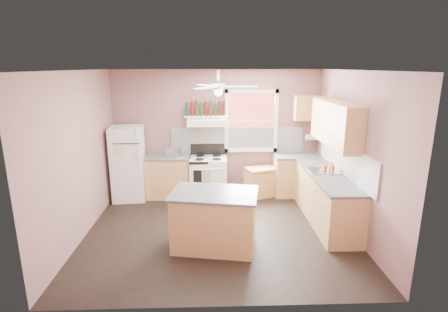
{
  "coord_description": "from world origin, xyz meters",
  "views": [
    {
      "loc": [
        -0.1,
        -5.56,
        2.76
      ],
      "look_at": [
        0.1,
        0.3,
        1.25
      ],
      "focal_mm": 28.0,
      "sensor_mm": 36.0,
      "label": 1
    }
  ],
  "objects_px": {
    "toaster": "(174,152)",
    "cart": "(261,182)",
    "stove": "(209,177)",
    "refrigerator": "(128,163)",
    "island": "(214,221)"
  },
  "relations": [
    {
      "from": "refrigerator",
      "to": "toaster",
      "type": "relative_size",
      "value": 5.57
    },
    {
      "from": "toaster",
      "to": "cart",
      "type": "height_order",
      "value": "toaster"
    },
    {
      "from": "cart",
      "to": "island",
      "type": "xyz_separation_m",
      "value": [
        -1.03,
        -2.19,
        0.11
      ]
    },
    {
      "from": "toaster",
      "to": "island",
      "type": "bearing_deg",
      "value": -46.04
    },
    {
      "from": "cart",
      "to": "island",
      "type": "distance_m",
      "value": 2.42
    },
    {
      "from": "stove",
      "to": "island",
      "type": "bearing_deg",
      "value": -85.78
    },
    {
      "from": "toaster",
      "to": "island",
      "type": "distance_m",
      "value": 2.43
    },
    {
      "from": "stove",
      "to": "cart",
      "type": "height_order",
      "value": "stove"
    },
    {
      "from": "toaster",
      "to": "stove",
      "type": "height_order",
      "value": "toaster"
    },
    {
      "from": "refrigerator",
      "to": "island",
      "type": "xyz_separation_m",
      "value": [
        1.79,
        -2.12,
        -0.35
      ]
    },
    {
      "from": "stove",
      "to": "cart",
      "type": "xyz_separation_m",
      "value": [
        1.14,
        -0.03,
        -0.11
      ]
    },
    {
      "from": "island",
      "to": "toaster",
      "type": "bearing_deg",
      "value": 120.58
    },
    {
      "from": "refrigerator",
      "to": "island",
      "type": "distance_m",
      "value": 2.79
    },
    {
      "from": "refrigerator",
      "to": "cart",
      "type": "distance_m",
      "value": 2.86
    },
    {
      "from": "toaster",
      "to": "cart",
      "type": "relative_size",
      "value": 0.44
    }
  ]
}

